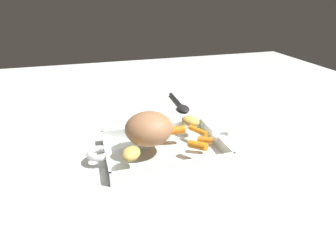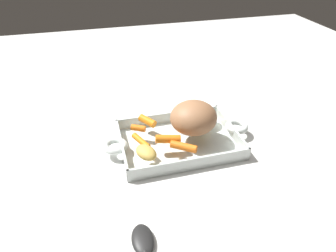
{
  "view_description": "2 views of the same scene",
  "coord_description": "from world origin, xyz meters",
  "px_view_note": "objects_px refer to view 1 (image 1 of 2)",
  "views": [
    {
      "loc": [
        -0.19,
        -0.68,
        0.42
      ],
      "look_at": [
        0.02,
        0.02,
        0.08
      ],
      "focal_mm": 30.89,
      "sensor_mm": 36.0,
      "label": 1
    },
    {
      "loc": [
        0.2,
        0.63,
        0.52
      ],
      "look_at": [
        0.03,
        -0.02,
        0.05
      ],
      "focal_mm": 31.77,
      "sensor_mm": 36.0,
      "label": 2
    }
  ],
  "objects_px": {
    "potato_near_roast": "(190,121)",
    "serving_spoon": "(180,105)",
    "pork_roast": "(149,128)",
    "baby_carrot_center_left": "(174,131)",
    "baby_carrot_southwest": "(198,145)",
    "roasting_dish": "(164,150)",
    "baby_carrot_southeast": "(198,131)",
    "baby_carrot_center_right": "(205,140)",
    "baby_carrot_long": "(160,127)",
    "potato_golden_large": "(131,154)"
  },
  "relations": [
    {
      "from": "potato_near_roast",
      "to": "serving_spoon",
      "type": "distance_m",
      "value": 0.25
    },
    {
      "from": "pork_roast",
      "to": "baby_carrot_center_left",
      "type": "distance_m",
      "value": 0.09
    },
    {
      "from": "baby_carrot_southwest",
      "to": "baby_carrot_center_left",
      "type": "height_order",
      "value": "baby_carrot_center_left"
    },
    {
      "from": "baby_carrot_southwest",
      "to": "serving_spoon",
      "type": "distance_m",
      "value": 0.4
    },
    {
      "from": "roasting_dish",
      "to": "baby_carrot_southeast",
      "type": "xyz_separation_m",
      "value": [
        0.11,
        0.02,
        0.03
      ]
    },
    {
      "from": "baby_carrot_southwest",
      "to": "potato_near_roast",
      "type": "height_order",
      "value": "potato_near_roast"
    },
    {
      "from": "pork_roast",
      "to": "roasting_dish",
      "type": "bearing_deg",
      "value": -1.22
    },
    {
      "from": "pork_roast",
      "to": "baby_carrot_southwest",
      "type": "distance_m",
      "value": 0.14
    },
    {
      "from": "baby_carrot_center_right",
      "to": "baby_carrot_long",
      "type": "distance_m",
      "value": 0.15
    },
    {
      "from": "baby_carrot_southwest",
      "to": "baby_carrot_southeast",
      "type": "height_order",
      "value": "baby_carrot_southwest"
    },
    {
      "from": "baby_carrot_center_right",
      "to": "baby_carrot_southwest",
      "type": "bearing_deg",
      "value": -140.19
    },
    {
      "from": "potato_near_roast",
      "to": "roasting_dish",
      "type": "bearing_deg",
      "value": -144.59
    },
    {
      "from": "baby_carrot_center_left",
      "to": "potato_near_roast",
      "type": "distance_m",
      "value": 0.08
    },
    {
      "from": "potato_near_roast",
      "to": "baby_carrot_center_left",
      "type": "bearing_deg",
      "value": -147.32
    },
    {
      "from": "baby_carrot_southeast",
      "to": "baby_carrot_long",
      "type": "distance_m",
      "value": 0.11
    },
    {
      "from": "baby_carrot_southwest",
      "to": "baby_carrot_center_right",
      "type": "bearing_deg",
      "value": 39.81
    },
    {
      "from": "baby_carrot_southwest",
      "to": "potato_golden_large",
      "type": "xyz_separation_m",
      "value": [
        -0.18,
        0.0,
        0.0
      ]
    },
    {
      "from": "baby_carrot_long",
      "to": "baby_carrot_center_left",
      "type": "bearing_deg",
      "value": -52.21
    },
    {
      "from": "baby_carrot_center_right",
      "to": "potato_near_roast",
      "type": "distance_m",
      "value": 0.12
    },
    {
      "from": "serving_spoon",
      "to": "baby_carrot_center_right",
      "type": "bearing_deg",
      "value": -7.2
    },
    {
      "from": "pork_roast",
      "to": "serving_spoon",
      "type": "distance_m",
      "value": 0.38
    },
    {
      "from": "roasting_dish",
      "to": "potato_near_roast",
      "type": "bearing_deg",
      "value": 35.41
    },
    {
      "from": "potato_golden_large",
      "to": "serving_spoon",
      "type": "xyz_separation_m",
      "value": [
        0.26,
        0.38,
        -0.05
      ]
    },
    {
      "from": "pork_roast",
      "to": "baby_carrot_long",
      "type": "height_order",
      "value": "pork_roast"
    },
    {
      "from": "pork_roast",
      "to": "baby_carrot_southeast",
      "type": "bearing_deg",
      "value": 6.75
    },
    {
      "from": "baby_carrot_center_left",
      "to": "pork_roast",
      "type": "bearing_deg",
      "value": -158.44
    },
    {
      "from": "roasting_dish",
      "to": "baby_carrot_center_right",
      "type": "bearing_deg",
      "value": -20.99
    },
    {
      "from": "baby_carrot_long",
      "to": "baby_carrot_southwest",
      "type": "bearing_deg",
      "value": -64.73
    },
    {
      "from": "baby_carrot_southeast",
      "to": "baby_carrot_long",
      "type": "xyz_separation_m",
      "value": [
        -0.1,
        0.05,
        0.0
      ]
    },
    {
      "from": "serving_spoon",
      "to": "baby_carrot_southeast",
      "type": "bearing_deg",
      "value": -8.15
    },
    {
      "from": "baby_carrot_southwest",
      "to": "potato_golden_large",
      "type": "bearing_deg",
      "value": 179.75
    },
    {
      "from": "potato_near_roast",
      "to": "baby_carrot_long",
      "type": "bearing_deg",
      "value": -178.12
    },
    {
      "from": "baby_carrot_center_left",
      "to": "potato_near_roast",
      "type": "bearing_deg",
      "value": 32.68
    },
    {
      "from": "baby_carrot_center_left",
      "to": "potato_near_roast",
      "type": "xyz_separation_m",
      "value": [
        0.07,
        0.04,
        0.0
      ]
    },
    {
      "from": "baby_carrot_southeast",
      "to": "roasting_dish",
      "type": "bearing_deg",
      "value": -170.29
    },
    {
      "from": "roasting_dish",
      "to": "pork_roast",
      "type": "relative_size",
      "value": 3.27
    },
    {
      "from": "roasting_dish",
      "to": "serving_spoon",
      "type": "height_order",
      "value": "roasting_dish"
    },
    {
      "from": "baby_carrot_long",
      "to": "potato_near_roast",
      "type": "relative_size",
      "value": 1.09
    },
    {
      "from": "baby_carrot_southwest",
      "to": "potato_near_roast",
      "type": "distance_m",
      "value": 0.15
    },
    {
      "from": "baby_carrot_center_left",
      "to": "serving_spoon",
      "type": "bearing_deg",
      "value": 67.63
    },
    {
      "from": "baby_carrot_center_right",
      "to": "baby_carrot_long",
      "type": "height_order",
      "value": "baby_carrot_long"
    },
    {
      "from": "pork_roast",
      "to": "potato_near_roast",
      "type": "height_order",
      "value": "pork_roast"
    },
    {
      "from": "roasting_dish",
      "to": "baby_carrot_southeast",
      "type": "distance_m",
      "value": 0.12
    },
    {
      "from": "baby_carrot_center_right",
      "to": "potato_golden_large",
      "type": "bearing_deg",
      "value": -173.05
    },
    {
      "from": "baby_carrot_center_right",
      "to": "potato_golden_large",
      "type": "distance_m",
      "value": 0.21
    },
    {
      "from": "potato_near_roast",
      "to": "serving_spoon",
      "type": "height_order",
      "value": "potato_near_roast"
    },
    {
      "from": "potato_near_roast",
      "to": "serving_spoon",
      "type": "relative_size",
      "value": 0.3
    },
    {
      "from": "roasting_dish",
      "to": "baby_carrot_center_right",
      "type": "relative_size",
      "value": 10.46
    },
    {
      "from": "potato_near_roast",
      "to": "potato_golden_large",
      "type": "bearing_deg",
      "value": -145.84
    },
    {
      "from": "baby_carrot_center_left",
      "to": "roasting_dish",
      "type": "bearing_deg",
      "value": -140.35
    }
  ]
}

